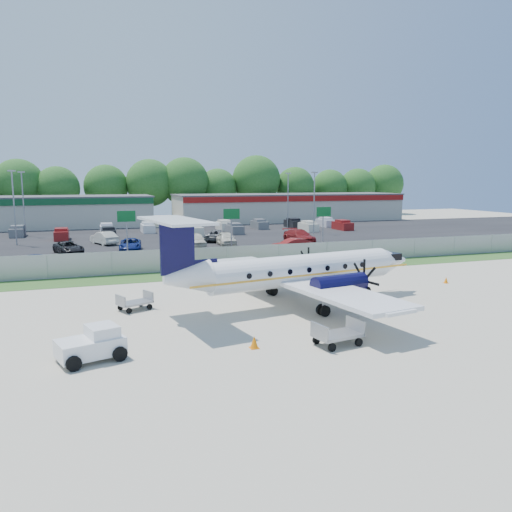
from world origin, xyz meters
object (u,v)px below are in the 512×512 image
object	(u,v)px
baggage_cart_near	(135,302)
baggage_cart_far	(338,334)
pushback_tug	(93,344)
aircraft	(297,270)

from	to	relation	value
baggage_cart_near	baggage_cart_far	xyz separation A→B (m)	(8.62, -9.95, 0.07)
pushback_tug	baggage_cart_far	distance (m)	11.33
pushback_tug	baggage_cart_far	bearing A→B (deg)	-9.02
pushback_tug	baggage_cart_near	bearing A→B (deg)	72.56
pushback_tug	baggage_cart_near	world-z (taller)	pushback_tug
baggage_cart_near	aircraft	bearing A→B (deg)	-11.30
aircraft	baggage_cart_near	size ratio (longest dim) A/B	8.22
aircraft	baggage_cart_far	size ratio (longest dim) A/B	7.64
baggage_cart_near	baggage_cart_far	bearing A→B (deg)	-49.08
baggage_cart_far	baggage_cart_near	bearing A→B (deg)	130.92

